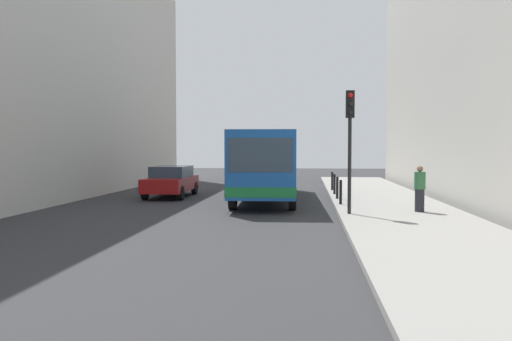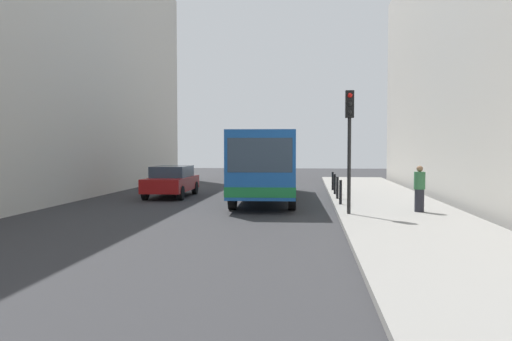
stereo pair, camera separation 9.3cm
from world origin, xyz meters
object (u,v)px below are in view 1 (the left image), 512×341
bollard_far (334,184)px  pedestrian_near_signal (420,189)px  bollard_near (341,192)px  bus (267,162)px  bollard_mid (337,188)px  traffic_light (350,128)px  car_beside_bus (171,181)px  bollard_farthest (332,181)px

bollard_far → pedestrian_near_signal: 7.07m
bollard_near → bus: bearing=135.3°
bollard_mid → pedestrian_near_signal: size_ratio=0.60×
bus → traffic_light: size_ratio=2.71×
bollard_near → bollard_far: 4.50m
bollard_near → pedestrian_near_signal: bearing=-39.2°
car_beside_bus → traffic_light: 10.60m
bus → bollard_mid: 3.45m
bollard_near → bollard_far: bearing=90.0°
traffic_light → bollard_far: traffic_light is taller
car_beside_bus → bollard_near: size_ratio=4.65×
bus → pedestrian_near_signal: bearing=135.4°
bollard_mid → car_beside_bus: bearing=168.6°
bus → pedestrian_near_signal: 7.76m
bollard_mid → bus: bearing=164.6°
traffic_light → bollard_mid: 5.66m
car_beside_bus → bollard_mid: car_beside_bus is taller
bollard_farthest → pedestrian_near_signal: bearing=-73.8°
bollard_mid → bollard_near: bearing=-90.0°
bollard_far → bollard_farthest: 2.25m
bollard_farthest → pedestrian_near_signal: pedestrian_near_signal is taller
bollard_mid → pedestrian_near_signal: (2.56, -4.33, 0.31)m
bollard_farthest → bollard_mid: bearing=-90.0°
bus → bollard_far: size_ratio=11.69×
traffic_light → bollard_farthest: 9.92m
car_beside_bus → bollard_farthest: size_ratio=4.65×
car_beside_bus → pedestrian_near_signal: (10.35, -5.91, 0.16)m
bus → bollard_farthest: 4.93m
car_beside_bus → bollard_near: (7.80, -3.83, -0.16)m
bus → bollard_near: bus is taller
bollard_near → pedestrian_near_signal: size_ratio=0.60×
bollard_near → pedestrian_near_signal: pedestrian_near_signal is taller
traffic_light → bollard_farthest: bearing=90.6°
bollard_mid → bollard_far: size_ratio=1.00×
bus → bollard_far: 3.61m
car_beside_bus → bollard_far: (7.80, 0.67, -0.16)m
bollard_near → bollard_farthest: size_ratio=1.00×
bollard_near → pedestrian_near_signal: 3.31m
bollard_near → bollard_mid: 2.25m
bus → bollard_far: bearing=-158.5°
bus → traffic_light: (3.25, -6.00, 1.28)m
bollard_mid → bollard_far: 2.25m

